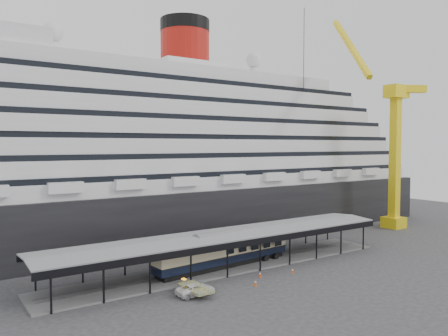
# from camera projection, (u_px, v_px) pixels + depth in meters

# --- Properties ---
(ground) EXTENTS (200.00, 200.00, 0.00)m
(ground) POSITION_uv_depth(u_px,v_px,m) (248.00, 276.00, 60.87)
(ground) COLOR #313133
(ground) RESTS_ON ground
(cruise_ship) EXTENTS (130.00, 30.00, 43.90)m
(cruise_ship) POSITION_uv_depth(u_px,v_px,m) (150.00, 144.00, 86.34)
(cruise_ship) COLOR black
(cruise_ship) RESTS_ON ground
(platform_canopy) EXTENTS (56.00, 9.18, 5.30)m
(platform_canopy) POSITION_uv_depth(u_px,v_px,m) (228.00, 252.00, 64.87)
(platform_canopy) COLOR slate
(platform_canopy) RESTS_ON ground
(crane_yellow) EXTENTS (23.83, 18.78, 47.60)m
(crane_yellow) POSITION_uv_depth(u_px,v_px,m) (391.00, 137.00, 94.99)
(crane_yellow) COLOR yellow
(crane_yellow) RESTS_ON ground
(port_truck) EXTENTS (5.00, 2.37, 1.38)m
(port_truck) POSITION_uv_depth(u_px,v_px,m) (196.00, 289.00, 52.94)
(port_truck) COLOR white
(port_truck) RESTS_ON ground
(pullman_carriage) EXTENTS (23.29, 4.80, 22.70)m
(pullman_carriage) POSITION_uv_depth(u_px,v_px,m) (224.00, 250.00, 64.51)
(pullman_carriage) COLOR black
(pullman_carriage) RESTS_ON ground
(traffic_cone_left) EXTENTS (0.45, 0.45, 0.77)m
(traffic_cone_left) POSITION_uv_depth(u_px,v_px,m) (260.00, 274.00, 60.25)
(traffic_cone_left) COLOR #FA3D0D
(traffic_cone_left) RESTS_ON ground
(traffic_cone_mid) EXTENTS (0.52, 0.52, 0.81)m
(traffic_cone_mid) POSITION_uv_depth(u_px,v_px,m) (255.00, 283.00, 56.43)
(traffic_cone_mid) COLOR #CF4E0B
(traffic_cone_mid) RESTS_ON ground
(traffic_cone_right) EXTENTS (0.46, 0.46, 0.72)m
(traffic_cone_right) POSITION_uv_depth(u_px,v_px,m) (293.00, 271.00, 62.08)
(traffic_cone_right) COLOR #DC4C0C
(traffic_cone_right) RESTS_ON ground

